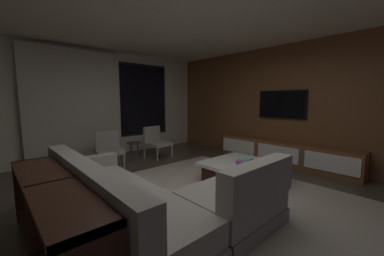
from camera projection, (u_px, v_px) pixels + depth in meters
floor at (196, 203)px, 3.21m from camera, size 9.20×9.20×0.00m
back_wall_with_window at (95, 104)px, 5.65m from camera, size 6.60×0.30×2.70m
media_wall at (295, 104)px, 5.09m from camera, size 0.12×7.80×2.70m
ceiling at (196, 1)px, 2.87m from camera, size 8.20×8.20×0.00m
area_rug at (217, 197)px, 3.37m from camera, size 3.20×3.80×0.01m
sectional_couch at (149, 204)px, 2.54m from camera, size 1.98×2.50×0.82m
coffee_table at (242, 172)px, 3.97m from camera, size 1.16×1.16×0.36m
book_stack_on_coffee_table at (245, 161)px, 3.86m from camera, size 0.29×0.21×0.10m
accent_chair_near_window at (156, 140)px, 5.69m from camera, size 0.60×0.62×0.78m
accent_chair_by_curtain at (109, 147)px, 4.89m from camera, size 0.65×0.66×0.78m
side_stool at (134, 146)px, 5.31m from camera, size 0.32×0.32×0.46m
media_console at (284, 154)px, 5.07m from camera, size 0.46×3.10×0.52m
mounted_tv at (282, 104)px, 5.20m from camera, size 0.05×1.11×0.64m
console_table_behind_couch at (53, 217)px, 2.01m from camera, size 0.40×2.10×0.74m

